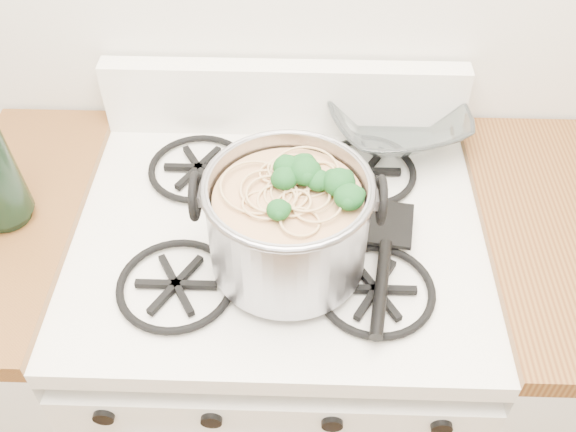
{
  "coord_description": "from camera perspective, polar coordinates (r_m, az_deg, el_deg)",
  "views": [
    {
      "loc": [
        0.04,
        0.44,
        1.78
      ],
      "look_at": [
        0.02,
        1.17,
        1.03
      ],
      "focal_mm": 40.0,
      "sensor_mm": 36.0,
      "label": 1
    }
  ],
  "objects": [
    {
      "name": "spatula",
      "position": [
        1.18,
        8.9,
        -0.43
      ],
      "size": [
        0.33,
        0.35,
        0.02
      ],
      "primitive_type": null,
      "rotation": [
        0.0,
        0.0,
        -0.15
      ],
      "color": "black",
      "rests_on": "gas_range"
    },
    {
      "name": "counter_left",
      "position": [
        1.65,
        -18.83,
        -11.09
      ],
      "size": [
        0.25,
        0.65,
        0.92
      ],
      "color": "silver",
      "rests_on": "ground"
    },
    {
      "name": "glass_bowl",
      "position": [
        1.39,
        9.5,
        7.83
      ],
      "size": [
        0.14,
        0.14,
        0.03
      ],
      "primitive_type": "imported",
      "rotation": [
        0.0,
        0.0,
        0.26
      ],
      "color": "white",
      "rests_on": "gas_range"
    },
    {
      "name": "gas_range",
      "position": [
        1.57,
        -0.63,
        -12.76
      ],
      "size": [
        0.76,
        0.66,
        0.92
      ],
      "color": "white",
      "rests_on": "ground"
    },
    {
      "name": "stock_pot",
      "position": [
        1.05,
        -0.0,
        -0.63
      ],
      "size": [
        0.31,
        0.28,
        0.19
      ],
      "color": "#96979F",
      "rests_on": "gas_range"
    }
  ]
}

